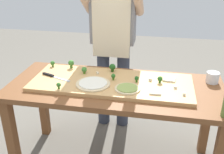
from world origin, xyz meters
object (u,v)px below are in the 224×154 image
object	(u,v)px
pizza_slice_near_right	(169,79)
broccoli_floret_center_right	(113,76)
pizza_slice_center	(155,92)
cheese_crumble_b	(184,94)
broccoli_floret_back_left	(53,63)
broccoli_floret_front_right	(112,67)
chefs_knife	(52,76)
pizza_whole_pesto_green	(127,88)
pizza_whole_white_garlic	(93,84)
cheese_crumble_a	(175,87)
broccoli_floret_front_left	(59,85)
cheese_crumble_c	(150,79)
broccoli_floret_center_left	(137,79)
prep_table	(115,98)
broccoli_floret_front_mid	(71,63)
cook_center	(113,32)
broccoli_floret_back_right	(160,79)
flour_cup	(212,78)
broccoli_floret_back_mid	(84,70)
cheese_crumble_d	(98,73)

from	to	relation	value
pizza_slice_near_right	broccoli_floret_center_right	world-z (taller)	broccoli_floret_center_right
pizza_slice_center	cheese_crumble_b	xyz separation A→B (m)	(0.20, 0.00, 0.00)
pizza_slice_near_right	broccoli_floret_back_left	size ratio (longest dim) A/B	1.89
broccoli_floret_back_left	broccoli_floret_front_right	world-z (taller)	broccoli_floret_front_right
chefs_knife	pizza_whole_pesto_green	xyz separation A→B (m)	(0.61, -0.11, 0.00)
pizza_whole_white_garlic	broccoli_floret_front_right	size ratio (longest dim) A/B	3.88
chefs_knife	cheese_crumble_a	bearing A→B (deg)	-1.43
pizza_whole_pesto_green	pizza_slice_near_right	size ratio (longest dim) A/B	2.01
pizza_whole_white_garlic	pizza_slice_near_right	bearing A→B (deg)	18.86
pizza_whole_white_garlic	pizza_slice_near_right	xyz separation A→B (m)	(0.56, 0.19, -0.00)
broccoli_floret_front_left	broccoli_floret_center_right	bearing A→B (deg)	31.64
broccoli_floret_front_right	cheese_crumble_c	size ratio (longest dim) A/B	3.02
chefs_knife	broccoli_floret_center_left	bearing A→B (deg)	2.19
broccoli_floret_front_right	cheese_crumble_b	world-z (taller)	broccoli_floret_front_right
pizza_whole_pesto_green	broccoli_floret_front_right	distance (m)	0.34
pizza_whole_pesto_green	pizza_whole_white_garlic	distance (m)	0.26
pizza_slice_near_right	prep_table	bearing A→B (deg)	-162.70
pizza_slice_center	broccoli_floret_front_left	world-z (taller)	broccoli_floret_front_left
broccoli_floret_center_right	broccoli_floret_front_mid	xyz separation A→B (m)	(-0.39, 0.17, 0.01)
cheese_crumble_a	cheese_crumble_c	world-z (taller)	cheese_crumble_c
pizza_slice_center	pizza_slice_near_right	size ratio (longest dim) A/B	0.87
pizza_whole_white_garlic	cook_center	bearing A→B (deg)	87.43
broccoli_floret_front_mid	prep_table	bearing A→B (deg)	-27.02
cheese_crumble_c	cook_center	world-z (taller)	cook_center
pizza_whole_white_garlic	pizza_slice_center	size ratio (longest dim) A/B	3.21
prep_table	cheese_crumble_a	bearing A→B (deg)	-1.78
broccoli_floret_back_left	broccoli_floret_front_left	xyz separation A→B (m)	(0.21, -0.39, 0.00)
pizza_whole_white_garlic	broccoli_floret_back_right	distance (m)	0.50
broccoli_floret_center_right	flour_cup	world-z (taller)	flour_cup
cheese_crumble_c	pizza_slice_near_right	bearing A→B (deg)	17.20
pizza_slice_center	cheese_crumble_c	xyz separation A→B (m)	(-0.05, 0.19, 0.00)
broccoli_floret_back_left	broccoli_floret_back_mid	distance (m)	0.32
cheese_crumble_c	cheese_crumble_d	distance (m)	0.43
cook_center	broccoli_floret_center_left	bearing A→B (deg)	-62.81
broccoli_floret_front_mid	broccoli_floret_center_left	bearing A→B (deg)	-17.16
broccoli_floret_back_right	broccoli_floret_front_left	bearing A→B (deg)	-161.61
prep_table	cheese_crumble_a	size ratio (longest dim) A/B	87.85
broccoli_floret_back_mid	broccoli_floret_front_mid	size ratio (longest dim) A/B	0.81
broccoli_floret_back_mid	pizza_whole_white_garlic	bearing A→B (deg)	-56.78
pizza_whole_pesto_green	cheese_crumble_a	xyz separation A→B (m)	(0.34, 0.08, 0.00)
cheese_crumble_d	flour_cup	world-z (taller)	flour_cup
pizza_slice_center	broccoli_floret_front_right	size ratio (longest dim) A/B	1.21
cheese_crumble_a	pizza_whole_white_garlic	bearing A→B (deg)	-175.10
pizza_whole_white_garlic	flour_cup	distance (m)	0.92
prep_table	broccoli_floret_back_left	xyz separation A→B (m)	(-0.58, 0.21, 0.16)
flour_cup	chefs_knife	bearing A→B (deg)	-171.37
broccoli_floret_center_right	broccoli_floret_front_left	bearing A→B (deg)	-148.36
broccoli_floret_back_mid	broccoli_floret_front_right	world-z (taller)	broccoli_floret_front_right
broccoli_floret_back_mid	cheese_crumble_a	xyz separation A→B (m)	(0.72, -0.13, -0.02)
pizza_whole_pesto_green	flour_cup	world-z (taller)	flour_cup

